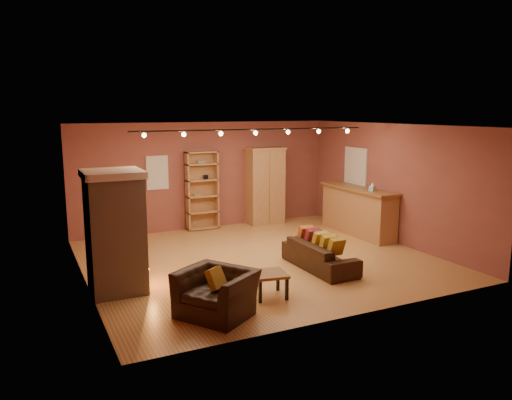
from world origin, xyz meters
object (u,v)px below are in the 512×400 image
coffee_table (269,276)px  armchair (216,285)px  bar_counter (358,211)px  fireplace (116,232)px  armoire (265,186)px  bookcase (201,190)px  loveseat (320,250)px

coffee_table → armchair: bearing=-162.9°
bar_counter → armchair: (-5.08, -3.20, -0.13)m
fireplace → coffee_table: 2.73m
armoire → coffee_table: armoire is taller
bookcase → armoire: 1.80m
bookcase → armchair: bookcase is taller
armoire → coffee_table: bearing=-116.0°
coffee_table → bookcase: bearing=83.1°
fireplace → bar_counter: 6.43m
bookcase → coffee_table: size_ratio=3.23×
loveseat → armchair: 2.97m
loveseat → bookcase: bearing=12.9°
fireplace → bar_counter: bearing=13.3°
fireplace → bar_counter: (6.24, 1.48, -0.45)m
armchair → coffee_table: armchair is taller
armoire → armchair: bearing=-123.5°
fireplace → coffee_table: size_ratio=3.33×
loveseat → coffee_table: bearing=119.7°
loveseat → coffee_table: size_ratio=2.89×
bookcase → bar_counter: bearing=-33.8°
armchair → bookcase: bearing=128.7°
loveseat → fireplace: bearing=82.9°
fireplace → bookcase: fireplace is taller
bar_counter → bookcase: bearing=146.2°
fireplace → loveseat: 3.94m
bookcase → fireplace: bearing=-127.5°
fireplace → armchair: fireplace is taller
fireplace → bar_counter: size_ratio=0.85×
armoire → bar_counter: armoire is taller
fireplace → loveseat: bearing=-6.8°
fireplace → armchair: 2.15m
loveseat → coffee_table: (-1.60, -0.92, -0.02)m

